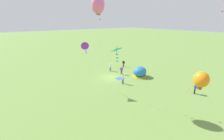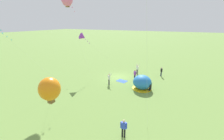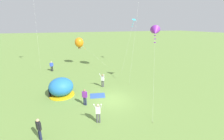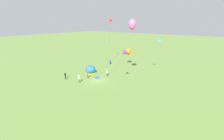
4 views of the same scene
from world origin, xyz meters
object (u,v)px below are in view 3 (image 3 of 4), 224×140
at_px(person_near_tent, 103,80).
at_px(person_strolling, 85,96).
at_px(kite_cyan, 133,22).
at_px(kite_orange, 79,43).
at_px(kite_purple, 155,32).
at_px(person_watching_sky, 52,66).
at_px(person_flying_kite, 98,112).
at_px(popup_tent, 61,87).
at_px(person_with_toddler, 39,128).

xyz_separation_m(person_near_tent, person_strolling, (-2.98, -3.83, -0.03)).
bearing_deg(person_strolling, kite_cyan, 47.69).
relative_size(person_near_tent, kite_orange, 0.34).
bearing_deg(person_near_tent, kite_orange, 95.11).
height_order(person_near_tent, kite_purple, kite_purple).
bearing_deg(person_watching_sky, person_near_tent, -56.48).
xyz_separation_m(person_strolling, kite_purple, (9.05, 1.92, 6.05)).
distance_m(person_flying_kite, person_strolling, 3.24).
xyz_separation_m(popup_tent, kite_purple, (11.19, -1.19, 6.02)).
bearing_deg(kite_purple, popup_tent, 173.91).
relative_size(person_watching_sky, kite_cyan, 0.19).
bearing_deg(person_flying_kite, person_near_tent, 70.82).
xyz_separation_m(popup_tent, person_flying_kite, (2.68, -6.31, 0.00)).
bearing_deg(person_strolling, kite_orange, 83.23).
bearing_deg(person_strolling, popup_tent, 124.52).
bearing_deg(person_watching_sky, kite_orange, 25.40).
relative_size(person_flying_kite, kite_orange, 0.34).
height_order(popup_tent, person_strolling, popup_tent).
distance_m(popup_tent, person_watching_sky, 10.41).
xyz_separation_m(person_near_tent, person_flying_kite, (-2.44, -7.03, 0.00)).
relative_size(person_watching_sky, kite_purple, 0.22).
bearing_deg(kite_cyan, kite_orange, 164.34).
height_order(kite_orange, kite_cyan, kite_cyan).
height_order(person_with_toddler, person_near_tent, person_near_tent).
xyz_separation_m(person_near_tent, kite_cyan, (8.98, 9.31, 7.26)).
height_order(popup_tent, person_flying_kite, popup_tent).
bearing_deg(person_watching_sky, person_strolling, -75.84).
distance_m(person_watching_sky, kite_orange, 6.83).
distance_m(person_strolling, kite_cyan, 19.20).
distance_m(person_with_toddler, kite_cyan, 24.19).
xyz_separation_m(popup_tent, person_near_tent, (5.12, 0.71, 0.00)).
distance_m(popup_tent, person_strolling, 3.78).
bearing_deg(popup_tent, kite_cyan, 35.41).
xyz_separation_m(person_near_tent, person_watching_sky, (-6.37, 9.62, -0.03)).
bearing_deg(popup_tent, person_with_toddler, -103.76).
height_order(person_with_toddler, kite_cyan, kite_cyan).
xyz_separation_m(person_with_toddler, kite_orange, (5.71, 19.66, 3.52)).
bearing_deg(person_watching_sky, kite_purple, -42.82).
bearing_deg(kite_purple, person_watching_sky, 137.18).
relative_size(person_with_toddler, kite_orange, 0.31).
bearing_deg(person_flying_kite, person_strolling, 99.51).
bearing_deg(kite_cyan, person_watching_sky, 178.84).
bearing_deg(popup_tent, person_flying_kite, -67.01).
xyz_separation_m(person_with_toddler, person_flying_kite, (4.35, 0.50, 0.03)).
bearing_deg(kite_cyan, person_with_toddler, -133.12).
relative_size(person_near_tent, person_flying_kite, 1.00).
distance_m(popup_tent, kite_cyan, 18.76).
xyz_separation_m(person_with_toddler, person_near_tent, (6.79, 7.53, 0.03)).
height_order(person_flying_kite, person_watching_sky, person_flying_kite).
relative_size(popup_tent, person_strolling, 1.63).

